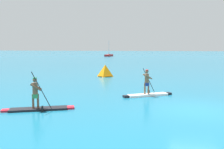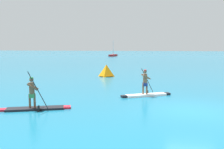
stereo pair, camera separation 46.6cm
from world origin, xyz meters
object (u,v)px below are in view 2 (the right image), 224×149
paddleboarder_mid_center (146,91)px  paddleboarder_near_left (35,103)px  sailboat_left_horizon (113,54)px  race_marker_buoy (106,71)px

paddleboarder_mid_center → paddleboarder_near_left: bearing=-168.5°
paddleboarder_mid_center → sailboat_left_horizon: 73.77m
paddleboarder_near_left → race_marker_buoy: size_ratio=2.14×
paddleboarder_mid_center → race_marker_buoy: (-5.66, 9.60, 0.23)m
paddleboarder_mid_center → race_marker_buoy: bearing=86.5°
paddleboarder_mid_center → race_marker_buoy: size_ratio=1.92×
race_marker_buoy → paddleboarder_mid_center: bearing=-59.5°
paddleboarder_mid_center → sailboat_left_horizon: bearing=73.4°
paddleboarder_mid_center → sailboat_left_horizon: size_ratio=0.49×
paddleboarder_near_left → paddleboarder_mid_center: size_ratio=1.11×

